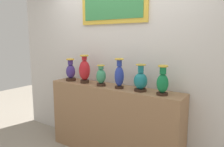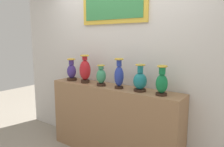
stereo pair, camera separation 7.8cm
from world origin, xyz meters
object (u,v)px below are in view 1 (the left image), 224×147
Objects in this scene: vase_jade at (101,76)px; vase_indigo at (71,71)px; vase_cobalt at (119,75)px; vase_emerald at (163,82)px; vase_crimson at (85,70)px; vase_teal at (141,80)px.

vase_indigo is at bearing 177.36° from vase_jade.
vase_cobalt is 0.59m from vase_emerald.
vase_cobalt is (0.90, -0.02, 0.03)m from vase_indigo.
vase_indigo is at bearing 177.54° from vase_crimson.
vase_emerald is at bearing 0.57° from vase_jade.
vase_crimson is 1.19m from vase_emerald.
vase_teal is (0.59, 0.03, 0.00)m from vase_jade.
vase_crimson is at bearing 177.18° from vase_jade.
vase_indigo is 1.49m from vase_emerald.
vase_teal is (1.19, 0.01, -0.01)m from vase_indigo.
vase_indigo is at bearing -179.68° from vase_teal.
vase_teal is at bearing 3.41° from vase_jade.
vase_indigo is 1.02× the size of vase_teal.
vase_emerald is (0.29, -0.03, 0.02)m from vase_teal.
vase_teal is at bearing 0.32° from vase_indigo.
vase_teal is (0.30, 0.03, -0.04)m from vase_cobalt.
vase_emerald is (1.49, -0.02, 0.00)m from vase_indigo.
vase_emerald is at bearing -0.32° from vase_crimson.
vase_emerald reaches higher than vase_jade.
vase_indigo is 0.30m from vase_crimson.
vase_emerald is (0.88, 0.01, 0.02)m from vase_jade.
vase_jade is (0.61, -0.03, -0.02)m from vase_indigo.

